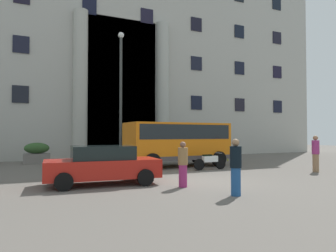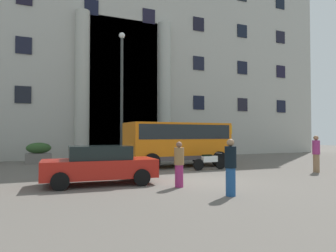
% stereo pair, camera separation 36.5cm
% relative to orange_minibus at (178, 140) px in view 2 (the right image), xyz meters
% --- Properties ---
extents(ground_plane, '(80.00, 64.00, 0.12)m').
position_rel_orange_minibus_xyz_m(ground_plane, '(-1.61, -5.50, -1.61)').
color(ground_plane, '#615B54').
extents(office_building_facade, '(41.41, 9.79, 21.49)m').
position_rel_orange_minibus_xyz_m(office_building_facade, '(-1.61, 11.97, 9.19)').
color(office_building_facade, '#ADABA2').
rests_on(office_building_facade, ground_plane).
extents(orange_minibus, '(6.14, 2.85, 2.56)m').
position_rel_orange_minibus_xyz_m(orange_minibus, '(0.00, 0.00, 0.00)').
color(orange_minibus, orange).
rests_on(orange_minibus, ground_plane).
extents(bus_stop_sign, '(0.44, 0.08, 2.54)m').
position_rel_orange_minibus_xyz_m(bus_stop_sign, '(4.83, 1.78, 0.03)').
color(bus_stop_sign, '#919D16').
rests_on(bus_stop_sign, ground_plane).
extents(hedge_planter_far_west, '(1.60, 0.88, 1.36)m').
position_rel_orange_minibus_xyz_m(hedge_planter_far_west, '(-7.63, 5.17, -0.89)').
color(hedge_planter_far_west, slate).
rests_on(hedge_planter_far_west, ground_plane).
extents(hedge_planter_entrance_right, '(1.95, 0.71, 1.59)m').
position_rel_orange_minibus_xyz_m(hedge_planter_entrance_right, '(0.74, 5.30, -0.78)').
color(hedge_planter_entrance_right, gray).
rests_on(hedge_planter_entrance_right, ground_plane).
extents(hedge_planter_entrance_left, '(1.45, 0.72, 1.37)m').
position_rel_orange_minibus_xyz_m(hedge_planter_entrance_left, '(5.66, 4.79, -0.89)').
color(hedge_planter_entrance_left, slate).
rests_on(hedge_planter_entrance_left, ground_plane).
extents(parked_estate_mid, '(4.27, 2.16, 1.46)m').
position_rel_orange_minibus_xyz_m(parked_estate_mid, '(-5.42, -4.72, -0.80)').
color(parked_estate_mid, '#B31D14').
rests_on(parked_estate_mid, ground_plane).
extents(motorcycle_far_end, '(1.99, 0.55, 0.89)m').
position_rel_orange_minibus_xyz_m(motorcycle_far_end, '(0.80, -2.28, -1.09)').
color(motorcycle_far_end, black).
rests_on(motorcycle_far_end, ground_plane).
extents(pedestrian_man_red_shirt, '(0.36, 0.36, 1.63)m').
position_rel_orange_minibus_xyz_m(pedestrian_man_red_shirt, '(-2.89, -6.46, -0.73)').
color(pedestrian_man_red_shirt, '#9D2965').
rests_on(pedestrian_man_red_shirt, ground_plane).
extents(pedestrian_woman_dark_dress, '(0.36, 0.36, 1.76)m').
position_rel_orange_minibus_xyz_m(pedestrian_woman_dark_dress, '(-2.08, -8.49, -0.66)').
color(pedestrian_woman_dark_dress, navy).
rests_on(pedestrian_woman_dark_dress, ground_plane).
extents(pedestrian_man_crossing, '(0.36, 0.36, 1.84)m').
position_rel_orange_minibus_xyz_m(pedestrian_man_crossing, '(5.20, -5.27, -0.61)').
color(pedestrian_man_crossing, '#926E4F').
rests_on(pedestrian_man_crossing, ground_plane).
extents(lamppost_plaza_centre, '(0.40, 0.40, 8.77)m').
position_rel_orange_minibus_xyz_m(lamppost_plaza_centre, '(-2.53, 3.49, 3.48)').
color(lamppost_plaza_centre, '#3A3E3B').
rests_on(lamppost_plaza_centre, ground_plane).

